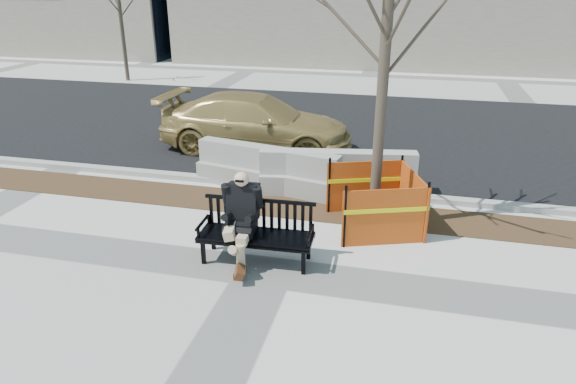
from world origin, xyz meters
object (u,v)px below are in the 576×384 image
(jersey_barrier_right, at_px, (337,192))
(jersey_barrier_left, at_px, (268,188))
(bench, at_px, (257,261))
(seated_man, at_px, (243,258))
(sedan, at_px, (257,150))
(tree_fence, at_px, (373,226))

(jersey_barrier_right, bearing_deg, jersey_barrier_left, 173.17)
(jersey_barrier_left, xyz_separation_m, jersey_barrier_right, (1.57, 0.09, 0.00))
(jersey_barrier_left, height_order, jersey_barrier_right, jersey_barrier_right)
(bench, distance_m, seated_man, 0.27)
(seated_man, distance_m, jersey_barrier_left, 3.19)
(bench, xyz_separation_m, sedan, (-1.76, 5.82, 0.00))
(bench, bearing_deg, seated_man, 168.61)
(tree_fence, bearing_deg, sedan, 131.19)
(tree_fence, relative_size, sedan, 1.12)
(sedan, distance_m, jersey_barrier_left, 2.82)
(sedan, xyz_separation_m, jersey_barrier_left, (1.05, -2.62, 0.00))
(jersey_barrier_left, bearing_deg, sedan, 123.56)
(seated_man, height_order, jersey_barrier_left, seated_man)
(bench, bearing_deg, jersey_barrier_left, 100.14)
(tree_fence, distance_m, sedan, 5.39)
(sedan, relative_size, jersey_barrier_right, 1.54)
(bench, relative_size, sedan, 0.37)
(jersey_barrier_right, bearing_deg, bench, -114.72)
(bench, height_order, jersey_barrier_right, bench)
(jersey_barrier_right, bearing_deg, tree_fence, -68.67)
(bench, height_order, tree_fence, tree_fence)
(sedan, bearing_deg, jersey_barrier_right, -133.75)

